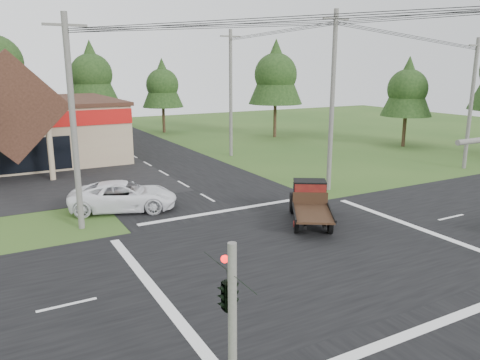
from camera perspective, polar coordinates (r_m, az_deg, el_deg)
ground at (r=21.25m, az=7.61°, el=-8.66°), size 120.00×120.00×0.00m
road_ns at (r=21.25m, az=7.61°, el=-8.64°), size 12.00×120.00×0.02m
road_ew at (r=21.25m, az=7.61°, el=-8.63°), size 120.00×12.00×0.02m
traffic_signal_corner at (r=10.47m, az=-1.41°, el=-11.83°), size 0.53×2.48×4.40m
utility_pole_nw at (r=24.17m, az=-19.68°, el=6.60°), size 2.00×0.30×10.50m
utility_pole_ne at (r=31.00m, az=11.18°, el=9.45°), size 2.00×0.30×11.50m
utility_pole_far at (r=41.42m, az=26.35°, el=8.40°), size 2.00×0.30×10.20m
utility_pole_n at (r=42.68m, az=-1.14°, el=10.58°), size 2.00×0.30×11.20m
tree_row_d at (r=58.92m, az=-17.69°, el=12.40°), size 6.16×6.16×11.11m
tree_row_e at (r=59.18m, az=-9.45°, el=11.55°), size 5.04×5.04×9.09m
tree_side_ne at (r=54.60m, az=4.38°, el=12.94°), size 6.16×6.16×11.11m
tree_side_e_near at (r=50.72m, az=19.77°, el=10.62°), size 5.04×5.04×9.09m
antique_flatbed_truck at (r=24.64m, az=8.64°, el=-2.92°), size 4.34×5.34×2.13m
white_pickup at (r=27.54m, az=-14.01°, el=-1.90°), size 6.57×4.68×1.66m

